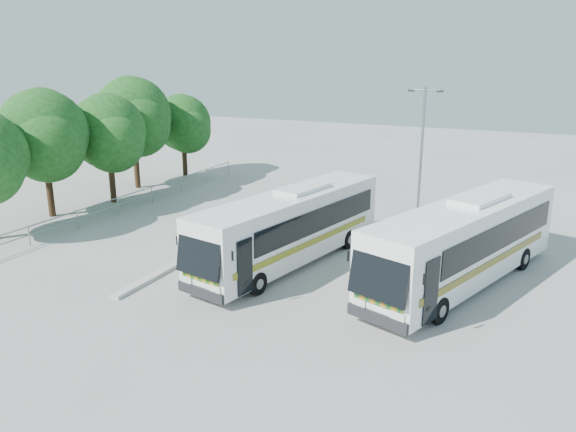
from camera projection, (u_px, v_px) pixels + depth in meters
The scene contains 10 objects.
ground at pixel (249, 257), 24.81m from camera, with size 100.00×100.00×0.00m, color #A8A8A3.
kerb_divider at pixel (227, 236), 27.46m from camera, with size 0.40×16.00×0.15m, color #B2B2AD.
railing at pixel (129, 198), 32.16m from camera, with size 0.06×22.00×1.00m.
tree_far_b at pixel (44, 134), 29.89m from camera, with size 5.33×5.03×6.96m.
tree_far_c at pixel (109, 132), 33.01m from camera, with size 4.97×4.69×6.49m.
tree_far_d at pixel (134, 116), 36.56m from camera, with size 5.62×5.30×7.33m.
tree_far_e at pixel (184, 123), 40.45m from camera, with size 4.54×4.28×5.92m.
coach_main at pixel (291, 226), 23.75m from camera, with size 4.37×11.14×3.03m.
coach_adjacent at pixel (465, 242), 21.47m from camera, with size 5.88×11.58×3.18m.
lamppost at pixel (422, 150), 28.81m from camera, with size 1.74×0.20×7.12m.
Camera 1 is at (11.47, -20.40, 8.61)m, focal length 35.00 mm.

